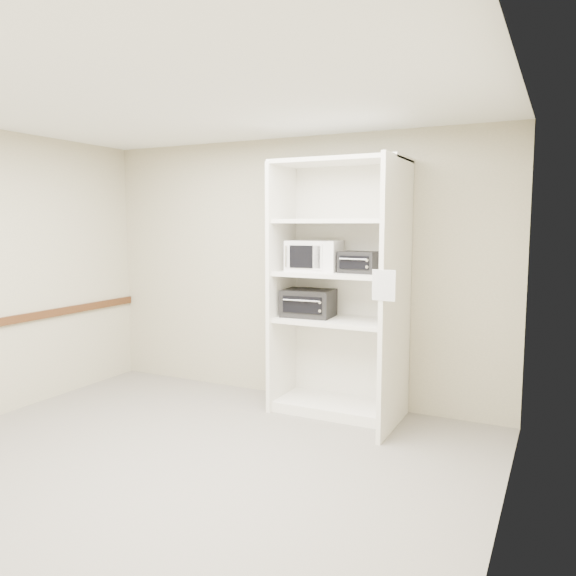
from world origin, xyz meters
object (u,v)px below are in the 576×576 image
at_px(toaster_oven_lower, 309,303).
at_px(toaster_oven_upper, 360,262).
at_px(shelving_unit, 343,297).
at_px(microwave, 314,256).

bearing_deg(toaster_oven_lower, toaster_oven_upper, -4.99).
xyz_separation_m(toaster_oven_upper, toaster_oven_lower, (-0.52, 0.01, -0.42)).
bearing_deg(shelving_unit, toaster_oven_lower, 178.51).
xyz_separation_m(shelving_unit, toaster_oven_lower, (-0.36, 0.01, -0.08)).
xyz_separation_m(shelving_unit, microwave, (-0.31, 0.01, 0.39)).
distance_m(shelving_unit, toaster_oven_lower, 0.37).
relative_size(microwave, toaster_oven_lower, 1.03).
bearing_deg(microwave, toaster_oven_lower, 176.21).
relative_size(microwave, toaster_oven_upper, 1.41).
bearing_deg(toaster_oven_upper, toaster_oven_lower, -176.25).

